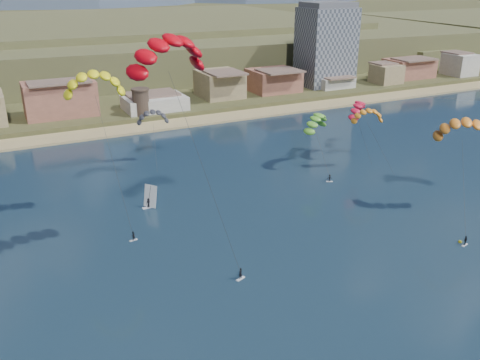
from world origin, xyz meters
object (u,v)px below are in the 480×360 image
(watchtower, at_px, (141,102))
(kitesurfer_orange, at_px, (465,126))
(kitesurfer_green, at_px, (316,120))
(kitesurfer_yellow, at_px, (94,80))
(windsurfer, at_px, (149,201))
(kitesurfer_red, at_px, (167,48))
(buoy, at_px, (460,242))
(apartment_tower, at_px, (326,45))

(watchtower, xyz_separation_m, kitesurfer_orange, (37.97, -92.49, 11.02))
(kitesurfer_orange, relative_size, kitesurfer_green, 1.45)
(kitesurfer_yellow, distance_m, windsurfer, 26.78)
(watchtower, distance_m, kitesurfer_yellow, 72.97)
(kitesurfer_red, height_order, buoy, kitesurfer_red)
(kitesurfer_green, height_order, buoy, kitesurfer_green)
(apartment_tower, bearing_deg, windsurfer, -140.89)
(kitesurfer_red, bearing_deg, kitesurfer_orange, -6.56)
(buoy, bearing_deg, watchtower, 105.12)
(kitesurfer_orange, bearing_deg, apartment_tower, 68.46)
(kitesurfer_green, bearing_deg, kitesurfer_yellow, -173.83)
(kitesurfer_yellow, height_order, kitesurfer_green, kitesurfer_yellow)
(kitesurfer_orange, bearing_deg, kitesurfer_yellow, 156.76)
(watchtower, xyz_separation_m, windsurfer, (-17.34, -65.12, -4.85))
(kitesurfer_red, relative_size, buoy, 62.12)
(watchtower, xyz_separation_m, kitesurfer_yellow, (-25.91, -65.06, 20.52))
(kitesurfer_green, bearing_deg, kitesurfer_red, -149.54)
(apartment_tower, height_order, watchtower, apartment_tower)
(apartment_tower, relative_size, kitesurfer_orange, 1.40)
(kitesurfer_red, height_order, windsurfer, kitesurfer_red)
(kitesurfer_red, bearing_deg, buoy, -20.94)
(buoy, bearing_deg, kitesurfer_orange, 48.98)
(kitesurfer_red, height_order, kitesurfer_orange, kitesurfer_red)
(buoy, bearing_deg, kitesurfer_green, 92.07)
(windsurfer, bearing_deg, kitesurfer_orange, -26.33)
(kitesurfer_orange, xyz_separation_m, kitesurfer_green, (-11.52, 33.08, -5.56))
(apartment_tower, distance_m, watchtower, 82.02)
(kitesurfer_orange, xyz_separation_m, buoy, (-9.91, -11.39, -17.29))
(kitesurfer_green, relative_size, buoy, 25.75)
(kitesurfer_yellow, xyz_separation_m, kitesurfer_orange, (63.88, -27.43, -9.50))
(windsurfer, bearing_deg, buoy, -40.48)
(apartment_tower, relative_size, watchtower, 3.72)
(kitesurfer_yellow, bearing_deg, kitesurfer_green, 6.17)
(kitesurfer_red, bearing_deg, kitesurfer_green, 30.46)
(kitesurfer_yellow, distance_m, kitesurfer_green, 54.78)
(kitesurfer_red, xyz_separation_m, windsurfer, (1.38, 20.85, -33.08))
(kitesurfer_red, relative_size, kitesurfer_yellow, 1.26)
(windsurfer, height_order, buoy, windsurfer)
(windsurfer, bearing_deg, kitesurfer_yellow, 179.60)
(kitesurfer_red, relative_size, kitesurfer_green, 2.41)
(apartment_tower, xyz_separation_m, kitesurfer_yellow, (-105.91, -79.06, 9.07))
(kitesurfer_yellow, bearing_deg, kitesurfer_red, -71.03)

